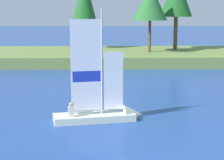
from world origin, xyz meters
name	(u,v)px	position (x,y,z in m)	size (l,w,h in m)	color
shore_bank	(118,56)	(0.00, 29.60, 0.53)	(80.00, 10.86, 1.05)	olive
shoreline_tree_midleft	(150,2)	(3.11, 28.70, 5.98)	(3.43, 3.43, 6.68)	brown
sailboat	(109,112)	(-1.27, 7.76, 0.43)	(4.74, 2.10, 6.01)	silver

